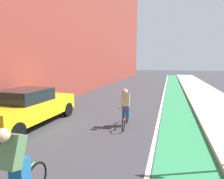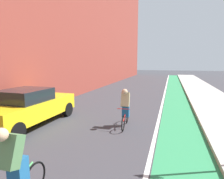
{
  "view_description": "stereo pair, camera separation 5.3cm",
  "coord_description": "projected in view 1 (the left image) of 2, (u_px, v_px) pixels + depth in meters",
  "views": [
    {
      "loc": [
        2.66,
        2.43,
        2.6
      ],
      "look_at": [
        0.09,
        10.89,
        1.34
      ],
      "focal_mm": 30.59,
      "sensor_mm": 36.0,
      "label": 1
    },
    {
      "loc": [
        2.71,
        2.45,
        2.6
      ],
      "look_at": [
        0.09,
        10.89,
        1.34
      ],
      "focal_mm": 30.59,
      "sensor_mm": 36.0,
      "label": 2
    }
  ],
  "objects": [
    {
      "name": "lane_divider_stripe",
      "position": [
        165.0,
        91.0,
        17.58
      ],
      "size": [
        0.12,
        44.97,
        0.0
      ],
      "primitive_type": "cube",
      "color": "white",
      "rests_on": "ground"
    },
    {
      "name": "parked_sedan_yellow_cab",
      "position": [
        29.0,
        106.0,
        7.92
      ],
      "size": [
        1.91,
        4.32,
        1.53
      ],
      "color": "yellow",
      "rests_on": "ground"
    },
    {
      "name": "bike_lane_paint",
      "position": [
        175.0,
        91.0,
        17.33
      ],
      "size": [
        1.6,
        44.97,
        0.0
      ],
      "primitive_type": "cube",
      "color": "#2D8451",
      "rests_on": "ground"
    },
    {
      "name": "cyclist_mid",
      "position": [
        126.0,
        107.0,
        7.67
      ],
      "size": [
        0.48,
        1.66,
        1.58
      ],
      "color": "black",
      "rests_on": "ground"
    },
    {
      "name": "sidewalk_right",
      "position": [
        202.0,
        92.0,
        16.66
      ],
      "size": [
        2.94,
        44.97,
        0.14
      ],
      "primitive_type": "cube",
      "color": "#A8A59E",
      "rests_on": "ground"
    },
    {
      "name": "building_facade_left",
      "position": [
        83.0,
        0.0,
        18.65
      ],
      "size": [
        4.15,
        44.97,
        17.23
      ],
      "color": "brown",
      "rests_on": "ground"
    },
    {
      "name": "cyclist_lead",
      "position": [
        15.0,
        170.0,
        3.22
      ],
      "size": [
        0.48,
        1.69,
        1.6
      ],
      "color": "black",
      "rests_on": "ground"
    },
    {
      "name": "ground_plane",
      "position": [
        137.0,
        93.0,
        16.34
      ],
      "size": [
        98.93,
        98.93,
        0.0
      ],
      "primitive_type": "plane",
      "color": "#38383D"
    }
  ]
}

